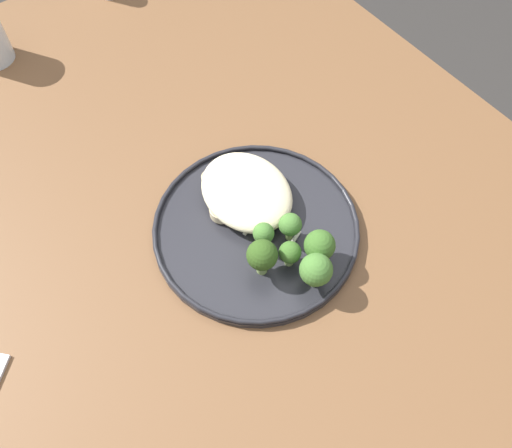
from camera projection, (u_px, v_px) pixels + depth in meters
name	position (u px, v px, depth m)	size (l,w,h in m)	color
ground	(243.00, 391.00, 1.39)	(6.00, 6.00, 0.00)	#2D2B28
wooden_dining_table	(235.00, 277.00, 0.83)	(1.40, 1.00, 0.74)	brown
dinner_plate	(256.00, 228.00, 0.77)	(0.29, 0.29, 0.02)	#232328
noodle_bed	(247.00, 191.00, 0.78)	(0.15, 0.12, 0.04)	beige
seared_scallop_front_small	(238.00, 198.00, 0.78)	(0.03, 0.03, 0.01)	#DBB77A
seared_scallop_on_noodles	(222.00, 210.00, 0.77)	(0.04, 0.04, 0.02)	beige
seared_scallop_tilted_round	(239.00, 186.00, 0.79)	(0.03, 0.03, 0.01)	#E5C689
seared_scallop_half_hidden	(221.00, 188.00, 0.79)	(0.03, 0.03, 0.02)	#DBB77A
seared_scallop_rear_pale	(250.00, 209.00, 0.77)	(0.03, 0.03, 0.02)	beige
seared_scallop_large_seared	(210.00, 179.00, 0.80)	(0.03, 0.03, 0.02)	beige
broccoli_floret_beside_noodles	(316.00, 270.00, 0.69)	(0.04, 0.04, 0.06)	#7A994C
broccoli_floret_small_sprig	(262.00, 256.00, 0.70)	(0.04, 0.04, 0.06)	#89A356
broccoli_floret_tall_stalk	(290.00, 253.00, 0.72)	(0.03, 0.03, 0.04)	#89A356
broccoli_floret_right_tilted	(290.00, 225.00, 0.73)	(0.03, 0.03, 0.05)	#7A994C
broccoli_floret_center_pile	(264.00, 234.00, 0.73)	(0.03, 0.03, 0.05)	#7A994C
broccoli_floret_rear_charred	(320.00, 246.00, 0.71)	(0.04, 0.04, 0.06)	#7A994C
onion_sliver_pale_crescent	(293.00, 241.00, 0.75)	(0.04, 0.01, 0.00)	silver
onion_sliver_curled_piece	(254.00, 221.00, 0.77)	(0.05, 0.01, 0.00)	silver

